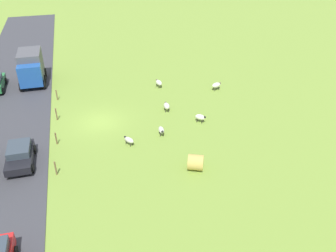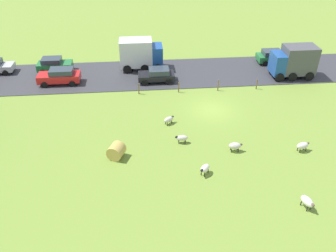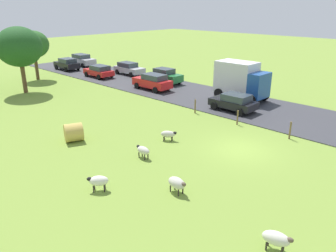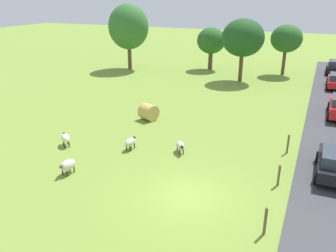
{
  "view_description": "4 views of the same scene",
  "coord_description": "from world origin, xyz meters",
  "px_view_note": "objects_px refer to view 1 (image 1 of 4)",
  "views": [
    {
      "loc": [
        0.96,
        29.61,
        17.56
      ],
      "look_at": [
        -5.39,
        4.68,
        1.54
      ],
      "focal_mm": 38.71,
      "sensor_mm": 36.0,
      "label": 1
    },
    {
      "loc": [
        -27.99,
        6.77,
        16.99
      ],
      "look_at": [
        -4.44,
        4.64,
        1.33
      ],
      "focal_mm": 36.89,
      "sensor_mm": 36.0,
      "label": 2
    },
    {
      "loc": [
        -17.04,
        -9.99,
        8.6
      ],
      "look_at": [
        -3.0,
        3.49,
        1.5
      ],
      "focal_mm": 35.58,
      "sensor_mm": 36.0,
      "label": 3
    },
    {
      "loc": [
        4.97,
        -13.46,
        9.05
      ],
      "look_at": [
        -3.46,
        5.65,
        1.07
      ],
      "focal_mm": 37.15,
      "sensor_mm": 36.0,
      "label": 4
    }
  ],
  "objects_px": {
    "sheep_2": "(161,130)",
    "sheep_4": "(216,85)",
    "sheep_1": "(129,140)",
    "hay_bale_0": "(196,162)",
    "truck_1": "(31,67)",
    "sheep_0": "(200,117)",
    "car_3": "(20,155)",
    "sheep_3": "(167,106)",
    "sheep_5": "(159,83)"
  },
  "relations": [
    {
      "from": "sheep_2",
      "to": "sheep_1",
      "type": "bearing_deg",
      "value": 14.95
    },
    {
      "from": "sheep_3",
      "to": "hay_bale_0",
      "type": "bearing_deg",
      "value": 89.56
    },
    {
      "from": "sheep_2",
      "to": "car_3",
      "type": "height_order",
      "value": "car_3"
    },
    {
      "from": "sheep_5",
      "to": "hay_bale_0",
      "type": "bearing_deg",
      "value": 87.93
    },
    {
      "from": "sheep_5",
      "to": "car_3",
      "type": "relative_size",
      "value": 0.3
    },
    {
      "from": "sheep_0",
      "to": "sheep_4",
      "type": "xyz_separation_m",
      "value": [
        -3.87,
        -6.03,
        0.04
      ]
    },
    {
      "from": "hay_bale_0",
      "to": "sheep_1",
      "type": "bearing_deg",
      "value": -45.5
    },
    {
      "from": "sheep_1",
      "to": "sheep_5",
      "type": "distance_m",
      "value": 11.39
    },
    {
      "from": "sheep_0",
      "to": "truck_1",
      "type": "distance_m",
      "value": 20.12
    },
    {
      "from": "sheep_2",
      "to": "hay_bale_0",
      "type": "bearing_deg",
      "value": 105.1
    },
    {
      "from": "sheep_3",
      "to": "car_3",
      "type": "bearing_deg",
      "value": 22.32
    },
    {
      "from": "sheep_1",
      "to": "sheep_2",
      "type": "relative_size",
      "value": 0.99
    },
    {
      "from": "sheep_2",
      "to": "truck_1",
      "type": "relative_size",
      "value": 0.23
    },
    {
      "from": "sheep_1",
      "to": "sheep_5",
      "type": "relative_size",
      "value": 0.9
    },
    {
      "from": "sheep_3",
      "to": "sheep_4",
      "type": "relative_size",
      "value": 0.94
    },
    {
      "from": "sheep_0",
      "to": "sheep_5",
      "type": "xyz_separation_m",
      "value": [
        2.04,
        -8.26,
        -0.0
      ]
    },
    {
      "from": "sheep_5",
      "to": "car_3",
      "type": "height_order",
      "value": "car_3"
    },
    {
      "from": "sheep_0",
      "to": "sheep_4",
      "type": "height_order",
      "value": "sheep_4"
    },
    {
      "from": "sheep_1",
      "to": "sheep_2",
      "type": "xyz_separation_m",
      "value": [
        -2.99,
        -0.8,
        0.03
      ]
    },
    {
      "from": "sheep_1",
      "to": "sheep_4",
      "type": "bearing_deg",
      "value": -143.57
    },
    {
      "from": "sheep_2",
      "to": "car_3",
      "type": "relative_size",
      "value": 0.27
    },
    {
      "from": "sheep_1",
      "to": "sheep_5",
      "type": "xyz_separation_m",
      "value": [
        -4.96,
        -10.26,
        0.08
      ]
    },
    {
      "from": "sheep_1",
      "to": "car_3",
      "type": "height_order",
      "value": "car_3"
    },
    {
      "from": "sheep_0",
      "to": "truck_1",
      "type": "height_order",
      "value": "truck_1"
    },
    {
      "from": "sheep_0",
      "to": "sheep_1",
      "type": "xyz_separation_m",
      "value": [
        7.0,
        1.99,
        -0.08
      ]
    },
    {
      "from": "sheep_2",
      "to": "truck_1",
      "type": "distance_m",
      "value": 18.13
    },
    {
      "from": "sheep_1",
      "to": "sheep_4",
      "type": "distance_m",
      "value": 13.51
    },
    {
      "from": "sheep_2",
      "to": "sheep_4",
      "type": "relative_size",
      "value": 0.9
    },
    {
      "from": "sheep_5",
      "to": "hay_bale_0",
      "type": "relative_size",
      "value": 0.97
    },
    {
      "from": "sheep_2",
      "to": "hay_bale_0",
      "type": "height_order",
      "value": "hay_bale_0"
    },
    {
      "from": "sheep_0",
      "to": "sheep_2",
      "type": "height_order",
      "value": "sheep_0"
    },
    {
      "from": "sheep_3",
      "to": "sheep_5",
      "type": "bearing_deg",
      "value": -94.91
    },
    {
      "from": "sheep_0",
      "to": "car_3",
      "type": "bearing_deg",
      "value": 9.07
    },
    {
      "from": "sheep_0",
      "to": "sheep_3",
      "type": "distance_m",
      "value": 3.82
    },
    {
      "from": "sheep_2",
      "to": "sheep_3",
      "type": "bearing_deg",
      "value": -110.21
    },
    {
      "from": "sheep_1",
      "to": "truck_1",
      "type": "bearing_deg",
      "value": -60.03
    },
    {
      "from": "hay_bale_0",
      "to": "car_3",
      "type": "bearing_deg",
      "value": -17.08
    },
    {
      "from": "sheep_2",
      "to": "sheep_0",
      "type": "bearing_deg",
      "value": -163.39
    },
    {
      "from": "sheep_1",
      "to": "hay_bale_0",
      "type": "xyz_separation_m",
      "value": [
        -4.43,
        4.5,
        0.15
      ]
    },
    {
      "from": "sheep_0",
      "to": "sheep_4",
      "type": "relative_size",
      "value": 0.87
    },
    {
      "from": "sheep_4",
      "to": "hay_bale_0",
      "type": "height_order",
      "value": "hay_bale_0"
    },
    {
      "from": "sheep_3",
      "to": "hay_bale_0",
      "type": "distance_m",
      "value": 9.39
    },
    {
      "from": "hay_bale_0",
      "to": "car_3",
      "type": "relative_size",
      "value": 0.31
    },
    {
      "from": "car_3",
      "to": "hay_bale_0",
      "type": "bearing_deg",
      "value": 162.92
    },
    {
      "from": "sheep_1",
      "to": "hay_bale_0",
      "type": "height_order",
      "value": "hay_bale_0"
    },
    {
      "from": "hay_bale_0",
      "to": "truck_1",
      "type": "distance_m",
      "value": 23.23
    },
    {
      "from": "sheep_4",
      "to": "hay_bale_0",
      "type": "bearing_deg",
      "value": 62.78
    },
    {
      "from": "sheep_5",
      "to": "sheep_3",
      "type": "bearing_deg",
      "value": 85.09
    },
    {
      "from": "truck_1",
      "to": "sheep_3",
      "type": "bearing_deg",
      "value": 142.81
    },
    {
      "from": "sheep_2",
      "to": "sheep_4",
      "type": "distance_m",
      "value": 10.68
    }
  ]
}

